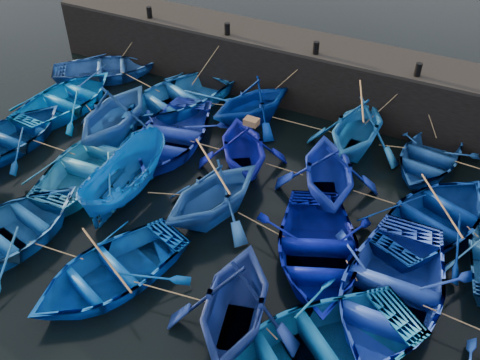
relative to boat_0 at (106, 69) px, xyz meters
The scene contains 31 objects.
ground 12.42m from the boat_0, 39.58° to the right, with size 120.00×120.00×0.00m, color black.
quay_wall 9.94m from the boat_0, 15.19° to the left, with size 26.00×2.50×2.50m, color black.
quay_top 10.12m from the boat_0, 15.19° to the left, with size 26.00×2.50×0.12m, color black.
bollard_0 3.31m from the boat_0, 47.33° to the left, with size 0.24×0.24×0.50m, color black.
bollard_1 6.28m from the boat_0, 16.95° to the left, with size 0.24×0.24×0.50m, color black.
bollard_2 10.00m from the boat_0, 10.05° to the left, with size 0.24×0.24×0.50m, color black.
bollard_3 13.87m from the boat_0, ahead, with size 0.24×0.24×0.50m, color black.
boat_0 is the anchor object (origin of this frame).
boat_1 4.50m from the boat_0, ahead, with size 4.02×5.62×1.17m, color blue.
boat_2 7.82m from the boat_0, ahead, with size 3.29×3.81×2.01m, color navy.
boat_3 12.17m from the boat_0, ahead, with size 3.57×4.14×2.18m, color blue.
boat_4 14.84m from the boat_0, ahead, with size 3.08×4.31×0.89m, color navy.
boat_6 3.02m from the boat_0, 82.30° to the right, with size 3.62×5.05×1.05m, color blue.
boat_7 5.25m from the boat_0, 46.25° to the right, with size 3.81×4.42×2.32m, color #1F5297.
boat_8 6.73m from the boat_0, 29.68° to the right, with size 3.78×5.29×1.10m, color #1D35C8.
boat_9 9.54m from the boat_0, 20.11° to the right, with size 3.28×3.80×2.00m, color #091097.
boat_10 12.61m from the boat_0, 15.09° to the right, with size 3.55×4.11×2.16m, color #0F25A8.
boat_11 16.15m from the boat_0, 11.81° to the right, with size 3.64×5.09×1.06m, color navy.
boat_13 6.07m from the boat_0, 85.63° to the right, with size 3.35×4.69×0.97m, color navy.
boat_14 7.45m from the boat_0, 53.93° to the right, with size 3.78×5.28×1.10m, color #257DD4.
boat_15 9.02m from the boat_0, 46.61° to the right, with size 1.61×4.29×1.66m, color #0A51A7.
boat_16 11.10m from the boat_0, 32.93° to the right, with size 3.41×3.96×2.08m, color #1C509E.
boat_17 14.48m from the boat_0, 26.19° to the right, with size 3.68×5.14×1.07m, color #010B8B.
boat_18 16.82m from the boat_0, 24.52° to the right, with size 4.15×5.80×1.20m, color blue.
boat_21 11.01m from the boat_0, 66.25° to the right, with size 3.71×5.19×1.08m, color #1455A4.
boat_22 12.79m from the boat_0, 50.59° to the right, with size 3.44×4.80×1.00m, color blue.
boat_23 15.33m from the boat_0, 38.56° to the right, with size 3.50×4.06×2.14m, color navy.
boat_24 17.18m from the boat_0, 34.47° to the right, with size 4.15×5.81×1.20m, color #08599D.
wooden_crate 9.95m from the boat_0, 19.50° to the right, with size 0.48×0.36×0.23m, color brown.
mooring_ropes 9.84m from the boat_0, 16.98° to the right, with size 18.40×11.71×2.10m.
loose_oars 12.40m from the boat_0, 23.23° to the right, with size 9.94×11.69×1.24m.
Camera 1 is at (6.58, -9.23, 11.81)m, focal length 40.00 mm.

